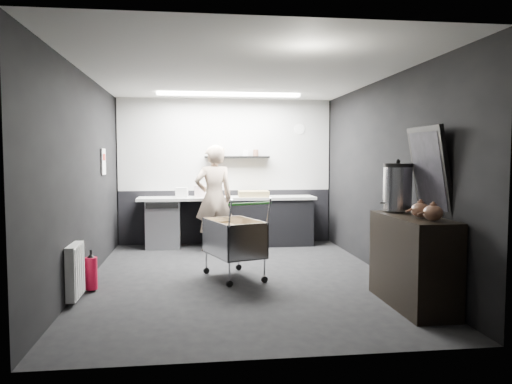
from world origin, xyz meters
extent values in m
plane|color=black|center=(0.00, 0.00, 0.00)|extent=(5.50, 5.50, 0.00)
plane|color=silver|center=(0.00, 0.00, 2.70)|extent=(5.50, 5.50, 0.00)
plane|color=black|center=(0.00, 2.75, 1.35)|extent=(5.50, 0.00, 5.50)
plane|color=black|center=(0.00, -2.75, 1.35)|extent=(5.50, 0.00, 5.50)
plane|color=black|center=(-2.00, 0.00, 1.35)|extent=(0.00, 5.50, 5.50)
plane|color=black|center=(2.00, 0.00, 1.35)|extent=(0.00, 5.50, 5.50)
cube|color=#B3B3AE|center=(0.00, 2.73, 1.85)|extent=(3.95, 0.02, 1.70)
cube|color=black|center=(0.00, 2.73, 0.50)|extent=(3.95, 0.02, 1.00)
cube|color=black|center=(0.20, 2.62, 1.62)|extent=(1.20, 0.22, 0.04)
cylinder|color=white|center=(1.40, 2.72, 2.15)|extent=(0.20, 0.03, 0.20)
cube|color=white|center=(-1.98, 1.30, 1.55)|extent=(0.02, 0.30, 0.40)
cube|color=red|center=(-1.98, 1.30, 1.62)|extent=(0.02, 0.22, 0.10)
cube|color=white|center=(-1.94, -0.90, 0.35)|extent=(0.10, 0.50, 0.60)
cube|color=white|center=(0.00, 1.85, 2.67)|extent=(2.40, 0.20, 0.04)
cube|color=black|center=(0.55, 2.42, 0.42)|extent=(2.00, 0.56, 0.85)
cube|color=silver|center=(0.00, 2.42, 0.88)|extent=(3.20, 0.60, 0.05)
cube|color=#9EA0A5|center=(-1.15, 2.42, 0.42)|extent=(0.60, 0.58, 0.85)
cube|color=black|center=(-1.15, 2.12, 0.78)|extent=(0.56, 0.02, 0.10)
imported|color=beige|center=(-0.26, 1.97, 0.91)|extent=(0.74, 0.56, 1.82)
cube|color=silver|center=(-0.08, -0.03, 0.32)|extent=(0.83, 1.03, 0.02)
cube|color=silver|center=(-0.36, -0.03, 0.55)|extent=(0.31, 0.84, 0.47)
cube|color=silver|center=(0.20, -0.03, 0.55)|extent=(0.31, 0.84, 0.47)
cube|color=silver|center=(-0.08, -0.46, 0.55)|extent=(0.55, 0.21, 0.47)
cube|color=silver|center=(-0.08, 0.41, 0.55)|extent=(0.55, 0.21, 0.47)
cylinder|color=silver|center=(-0.33, -0.43, 0.18)|extent=(0.02, 0.02, 0.31)
cylinder|color=silver|center=(0.17, -0.43, 0.18)|extent=(0.02, 0.02, 0.31)
cylinder|color=silver|center=(-0.33, 0.38, 0.18)|extent=(0.02, 0.02, 0.31)
cylinder|color=silver|center=(0.17, 0.38, 0.18)|extent=(0.02, 0.02, 0.31)
cylinder|color=green|center=(-0.08, -0.52, 1.04)|extent=(0.55, 0.22, 0.03)
cube|color=brown|center=(-0.21, 0.08, 0.53)|extent=(0.34, 0.38, 0.40)
cube|color=brown|center=(0.07, -0.15, 0.51)|extent=(0.31, 0.35, 0.35)
cylinder|color=black|center=(-0.33, -0.43, 0.04)|extent=(0.09, 0.06, 0.08)
cylinder|color=black|center=(-0.33, 0.38, 0.04)|extent=(0.09, 0.06, 0.08)
cylinder|color=black|center=(0.17, -0.43, 0.04)|extent=(0.09, 0.06, 0.08)
cylinder|color=black|center=(0.17, 0.38, 0.04)|extent=(0.09, 0.06, 0.08)
cube|color=black|center=(1.73, -1.52, 0.49)|extent=(0.49, 1.31, 0.98)
cylinder|color=silver|center=(1.73, -1.08, 1.25)|extent=(0.33, 0.33, 0.50)
cylinder|color=black|center=(1.73, -1.08, 1.52)|extent=(0.33, 0.33, 0.04)
sphere|color=black|center=(1.73, -1.08, 1.57)|extent=(0.05, 0.05, 0.05)
ellipsoid|color=brown|center=(1.73, -1.68, 1.07)|extent=(0.20, 0.20, 0.16)
ellipsoid|color=brown|center=(1.73, -1.96, 1.07)|extent=(0.20, 0.20, 0.16)
cube|color=black|center=(1.94, -1.47, 1.47)|extent=(0.22, 0.76, 0.97)
cube|color=black|center=(1.92, -1.47, 1.47)|extent=(0.16, 0.65, 0.84)
cylinder|color=red|center=(-1.85, -0.47, 0.22)|extent=(0.15, 0.15, 0.39)
cone|color=black|center=(-1.85, -0.47, 0.44)|extent=(0.10, 0.10, 0.06)
cylinder|color=black|center=(-1.85, -0.47, 0.48)|extent=(0.03, 0.03, 0.06)
cube|color=tan|center=(0.48, 2.37, 0.95)|extent=(0.55, 0.43, 0.11)
cylinder|color=silver|center=(-0.49, 2.42, 1.00)|extent=(0.21, 0.21, 0.21)
cube|color=white|center=(-0.82, 2.37, 0.99)|extent=(0.22, 0.19, 0.18)
camera|label=1|loc=(-0.64, -6.60, 1.62)|focal=35.00mm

